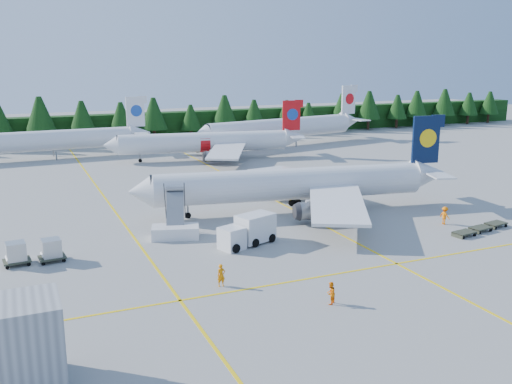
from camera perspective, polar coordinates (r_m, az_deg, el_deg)
name	(u,v)px	position (r m, az deg, el deg)	size (l,w,h in m)	color
ground	(306,252)	(54.46, 4.98, -6.02)	(320.00, 320.00, 0.00)	gray
taxi_stripe_a	(118,216)	(68.39, -13.62, -2.33)	(0.25, 120.00, 0.01)	yellow
taxi_stripe_b	(273,199)	(74.19, 1.75, -0.74)	(0.25, 120.00, 0.01)	yellow
taxi_stripe_cross	(339,274)	(49.60, 8.29, -8.07)	(80.00, 0.25, 0.01)	yellow
treeline_hedge	(131,127)	(130.36, -12.43, 6.35)	(220.00, 4.00, 6.00)	black
terminal_building	(5,349)	(34.72, -23.82, -14.13)	(6.00, 4.00, 5.20)	#979A9F
airliner_navy	(285,185)	(67.41, 2.91, 0.72)	(37.72, 30.78, 11.04)	silver
airliner_red	(201,143)	(103.30, -5.53, 4.93)	(35.43, 28.93, 10.36)	silver
airliner_far_left	(37,141)	(110.53, -21.06, 4.80)	(37.13, 4.65, 10.79)	silver
airliner_far_right	(276,128)	(119.00, 2.04, 6.39)	(40.90, 11.23, 12.00)	silver
airstairs	(175,228)	(59.14, -8.07, -3.58)	(5.27, 7.16, 4.29)	silver
service_truck	(247,231)	(55.95, -0.89, -3.90)	(6.36, 4.06, 2.89)	white
dolly_train	(481,228)	(64.98, 21.54, -3.33)	(8.02, 2.93, 0.13)	#36392A
uld_pair	(34,251)	(54.77, -21.32, -5.48)	(5.38, 2.22, 1.76)	#36392A
crew_a	(221,275)	(46.28, -3.50, -8.32)	(0.68, 0.44, 1.86)	orange
crew_b	(331,293)	(43.41, 7.47, -10.00)	(0.84, 0.65, 1.73)	orange
crew_c	(445,215)	(66.27, 18.35, -2.24)	(0.83, 0.56, 2.00)	orange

